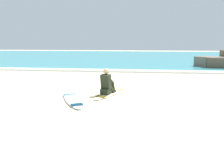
% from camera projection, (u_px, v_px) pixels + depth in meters
% --- Properties ---
extents(ground_plane, '(80.00, 80.00, 0.00)m').
position_uv_depth(ground_plane, '(106.00, 94.00, 8.51)').
color(ground_plane, beige).
extents(sea, '(80.00, 28.00, 0.10)m').
position_uv_depth(sea, '(130.00, 57.00, 28.25)').
color(sea, teal).
rests_on(sea, ground).
extents(breaking_foam, '(80.00, 0.90, 0.11)m').
position_uv_depth(breaking_foam, '(120.00, 71.00, 14.81)').
color(breaking_foam, white).
rests_on(breaking_foam, ground).
extents(surfboard_main, '(1.27, 2.30, 0.08)m').
position_uv_depth(surfboard_main, '(110.00, 93.00, 8.56)').
color(surfboard_main, '#EFE5C6').
rests_on(surfboard_main, ground).
extents(surfer_seated, '(0.55, 0.77, 0.95)m').
position_uv_depth(surfer_seated, '(107.00, 84.00, 8.27)').
color(surfer_seated, black).
rests_on(surfer_seated, surfboard_main).
extents(surfboard_spare_near, '(1.53, 2.35, 0.08)m').
position_uv_depth(surfboard_spare_near, '(73.00, 100.00, 7.61)').
color(surfboard_spare_near, silver).
rests_on(surfboard_spare_near, ground).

